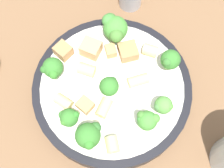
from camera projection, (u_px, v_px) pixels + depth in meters
name	position (u px, v px, depth m)	size (l,w,h in m)	color
ground_plane	(112.00, 94.00, 0.48)	(2.00, 2.00, 0.00)	brown
pasta_bowl	(112.00, 89.00, 0.46)	(0.23, 0.23, 0.03)	black
broccoli_floret_0	(114.00, 27.00, 0.46)	(0.04, 0.04, 0.04)	#9EC175
broccoli_floret_1	(53.00, 68.00, 0.44)	(0.03, 0.03, 0.04)	#93B766
broccoli_floret_2	(69.00, 117.00, 0.42)	(0.03, 0.03, 0.03)	#93B766
broccoli_floret_3	(89.00, 136.00, 0.40)	(0.04, 0.03, 0.04)	#9EC175
broccoli_floret_4	(147.00, 120.00, 0.41)	(0.03, 0.03, 0.04)	#93B766
broccoli_floret_5	(163.00, 106.00, 0.42)	(0.03, 0.03, 0.03)	#93B766
broccoli_floret_6	(108.00, 85.00, 0.44)	(0.03, 0.03, 0.03)	#84AD60
broccoli_floret_7	(171.00, 60.00, 0.44)	(0.03, 0.03, 0.04)	#9EC175
rigatoni_0	(104.00, 108.00, 0.43)	(0.02, 0.02, 0.03)	#E0C67F
rigatoni_1	(85.00, 71.00, 0.45)	(0.02, 0.02, 0.03)	#E0C67F
rigatoni_2	(138.00, 80.00, 0.45)	(0.02, 0.02, 0.03)	#E0C67F
rigatoni_3	(112.00, 145.00, 0.41)	(0.02, 0.02, 0.02)	#E0C67F
rigatoni_4	(150.00, 50.00, 0.47)	(0.02, 0.02, 0.02)	#E0C67F
rigatoni_5	(63.00, 102.00, 0.44)	(0.02, 0.02, 0.02)	#E0C67F
chicken_chunk_0	(111.00, 51.00, 0.47)	(0.02, 0.02, 0.01)	tan
chicken_chunk_1	(91.00, 48.00, 0.46)	(0.03, 0.02, 0.02)	tan
chicken_chunk_2	(128.00, 51.00, 0.46)	(0.03, 0.03, 0.02)	#A87A4C
chicken_chunk_3	(85.00, 105.00, 0.44)	(0.02, 0.02, 0.01)	tan
chicken_chunk_4	(63.00, 51.00, 0.46)	(0.02, 0.02, 0.02)	#A87A4C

